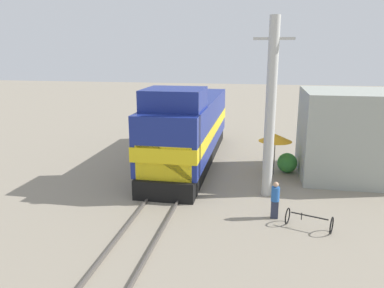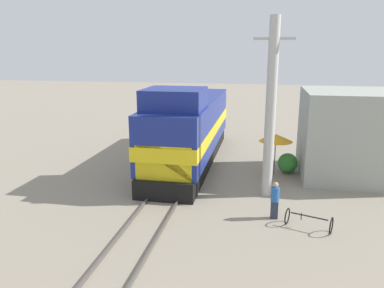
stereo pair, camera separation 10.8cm
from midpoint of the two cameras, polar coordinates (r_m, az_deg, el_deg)
ground_plane at (r=19.85m, az=-2.31°, el=-5.85°), size 120.00×120.00×0.00m
rail_near at (r=19.99m, az=-4.32°, el=-5.50°), size 0.08×31.94×0.15m
rail_far at (r=19.68m, az=-0.26°, el=-5.78°), size 0.08×31.94×0.15m
locomotive at (r=22.56m, az=-0.36°, el=2.15°), size 3.15×13.30×4.94m
utility_pole at (r=17.45m, az=12.07°, el=5.23°), size 1.80×0.48×8.25m
vendor_umbrella at (r=20.95m, az=12.80°, el=0.93°), size 1.82×1.82×2.33m
billboard_sign at (r=19.79m, az=21.36°, el=0.84°), size 2.56×0.12×3.38m
shrub_cluster at (r=21.92m, az=14.52°, el=-2.81°), size 1.12×1.12×1.12m
person_bystander at (r=15.86m, az=12.70°, el=-8.18°), size 0.34×0.34×1.58m
bicycle at (r=15.51m, az=17.54°, el=-11.07°), size 1.85×1.20×0.67m
building_block_distant at (r=22.03m, az=23.59°, el=1.34°), size 5.45×5.05×4.70m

